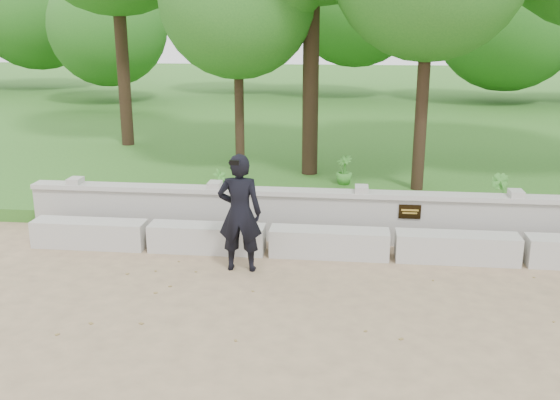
% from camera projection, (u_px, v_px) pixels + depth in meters
% --- Properties ---
extents(ground, '(80.00, 80.00, 0.00)m').
position_uv_depth(ground, '(400.00, 311.00, 8.13)').
color(ground, tan).
rests_on(ground, ground).
extents(lawn, '(40.00, 22.00, 0.25)m').
position_uv_depth(lawn, '(371.00, 128.00, 21.48)').
color(lawn, '#2F601F').
rests_on(lawn, ground).
extents(concrete_bench, '(11.90, 0.45, 0.45)m').
position_uv_depth(concrete_bench, '(392.00, 245.00, 9.88)').
color(concrete_bench, '#AAA8A1').
rests_on(concrete_bench, ground).
extents(parapet_wall, '(12.50, 0.35, 0.90)m').
position_uv_depth(parapet_wall, '(390.00, 218.00, 10.49)').
color(parapet_wall, '#A09E97').
rests_on(parapet_wall, ground).
extents(man_main, '(0.67, 0.60, 1.80)m').
position_uv_depth(man_main, '(240.00, 213.00, 9.26)').
color(man_main, black).
rests_on(man_main, ground).
extents(shrub_a, '(0.36, 0.38, 0.60)m').
position_uv_depth(shrub_a, '(221.00, 184.00, 12.33)').
color(shrub_a, '#418D30').
rests_on(shrub_a, lawn).
extents(shrub_b, '(0.48, 0.47, 0.68)m').
position_uv_depth(shrub_b, '(501.00, 192.00, 11.59)').
color(shrub_b, '#418D30').
rests_on(shrub_b, lawn).
extents(shrub_d, '(0.47, 0.47, 0.63)m').
position_uv_depth(shrub_d, '(344.00, 170.00, 13.45)').
color(shrub_d, '#418D30').
rests_on(shrub_d, lawn).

